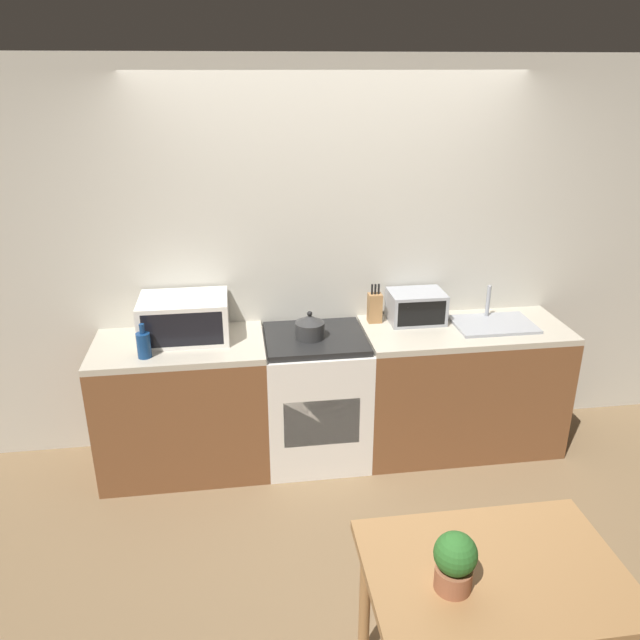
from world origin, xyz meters
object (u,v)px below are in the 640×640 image
object	(u,v)px
microwave	(184,318)
bottle	(144,344)
toaster_oven	(416,307)
dining_table	(493,587)
stove_range	(316,397)
kettle	(310,327)

from	to	relation	value
microwave	bottle	distance (m)	0.35
bottle	toaster_oven	world-z (taller)	bottle
bottle	dining_table	world-z (taller)	bottle
microwave	dining_table	distance (m)	2.41
microwave	toaster_oven	bearing A→B (deg)	2.39
stove_range	kettle	distance (m)	0.53
bottle	kettle	bearing A→B (deg)	8.22
stove_range	dining_table	size ratio (longest dim) A/B	0.90
stove_range	kettle	bearing A→B (deg)	-149.04
microwave	dining_table	world-z (taller)	microwave
stove_range	bottle	bearing A→B (deg)	-170.84
kettle	microwave	size ratio (longest dim) A/B	0.34
kettle	dining_table	world-z (taller)	kettle
kettle	dining_table	xyz separation A→B (m)	(0.48, -1.91, -0.33)
stove_range	toaster_oven	bearing A→B (deg)	12.09
kettle	dining_table	bearing A→B (deg)	-75.95
stove_range	kettle	size ratio (longest dim) A/B	4.75
kettle	toaster_oven	size ratio (longest dim) A/B	0.51
stove_range	microwave	world-z (taller)	microwave
microwave	stove_range	bearing A→B (deg)	-6.09
toaster_oven	dining_table	bearing A→B (deg)	-97.52
bottle	toaster_oven	bearing A→B (deg)	10.35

